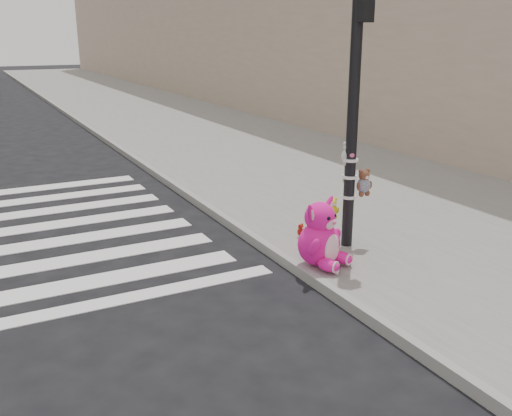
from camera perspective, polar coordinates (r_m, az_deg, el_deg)
ground at (r=6.12m, az=-1.18°, el=-14.22°), size 120.00×120.00×0.00m
sidewalk_near at (r=16.70m, az=-0.97°, el=6.33°), size 7.00×80.00×0.14m
curb_edge at (r=15.51m, az=-12.50°, el=5.09°), size 0.12×80.00×0.15m
signal_pole at (r=8.26m, az=9.66°, el=7.56°), size 0.67×0.48×4.00m
pink_bunny at (r=7.76m, az=6.51°, el=-3.04°), size 0.80×0.86×0.95m
red_teddy at (r=8.88m, az=4.50°, el=-2.25°), size 0.18×0.15×0.22m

